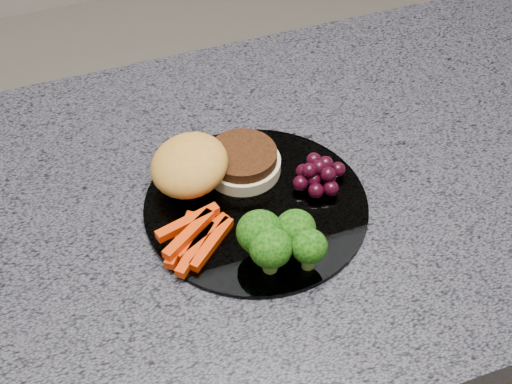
# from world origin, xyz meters

# --- Properties ---
(countertop) EXTENTS (1.20, 0.60, 0.04)m
(countertop) POSITION_xyz_m (0.00, 0.00, 0.88)
(countertop) COLOR #4C4B55
(countertop) RESTS_ON island_cabinet
(plate) EXTENTS (0.26, 0.26, 0.01)m
(plate) POSITION_xyz_m (0.06, -0.02, 0.90)
(plate) COLOR white
(plate) RESTS_ON countertop
(burger) EXTENTS (0.18, 0.11, 0.05)m
(burger) POSITION_xyz_m (0.02, 0.03, 0.93)
(burger) COLOR beige
(burger) RESTS_ON plate
(carrot_sticks) EXTENTS (0.09, 0.08, 0.02)m
(carrot_sticks) POSITION_xyz_m (-0.03, -0.05, 0.91)
(carrot_sticks) COLOR red
(carrot_sticks) RESTS_ON plate
(broccoli) EXTENTS (0.09, 0.08, 0.06)m
(broccoli) POSITION_xyz_m (0.05, -0.11, 0.94)
(broccoli) COLOR olive
(broccoli) RESTS_ON plate
(grape_bunch) EXTENTS (0.07, 0.06, 0.03)m
(grape_bunch) POSITION_xyz_m (0.14, -0.02, 0.92)
(grape_bunch) COLOR black
(grape_bunch) RESTS_ON plate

